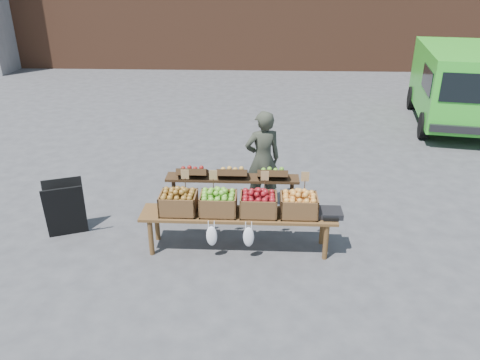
# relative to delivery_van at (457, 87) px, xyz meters

# --- Properties ---
(ground) EXTENTS (80.00, 80.00, 0.00)m
(ground) POSITION_rel_delivery_van_xyz_m (-4.55, -6.25, -0.96)
(ground) COLOR #454548
(delivery_van) EXTENTS (2.68, 4.55, 1.91)m
(delivery_van) POSITION_rel_delivery_van_xyz_m (0.00, 0.00, 0.00)
(delivery_van) COLOR green
(delivery_van) RESTS_ON ground
(vendor) EXTENTS (0.69, 0.55, 1.64)m
(vendor) POSITION_rel_delivery_van_xyz_m (-4.84, -4.75, -0.14)
(vendor) COLOR #32362A
(vendor) RESTS_ON ground
(chalkboard_sign) EXTENTS (0.64, 0.50, 0.86)m
(chalkboard_sign) POSITION_rel_delivery_van_xyz_m (-7.74, -5.85, -0.53)
(chalkboard_sign) COLOR black
(chalkboard_sign) RESTS_ON ground
(back_table) EXTENTS (2.10, 0.44, 1.04)m
(back_table) POSITION_rel_delivery_van_xyz_m (-5.29, -5.42, -0.44)
(back_table) COLOR #362212
(back_table) RESTS_ON ground
(display_bench) EXTENTS (2.70, 0.56, 0.57)m
(display_bench) POSITION_rel_delivery_van_xyz_m (-5.17, -6.14, -0.67)
(display_bench) COLOR brown
(display_bench) RESTS_ON ground
(crate_golden_apples) EXTENTS (0.50, 0.40, 0.28)m
(crate_golden_apples) POSITION_rel_delivery_van_xyz_m (-5.99, -6.14, -0.25)
(crate_golden_apples) COLOR olive
(crate_golden_apples) RESTS_ON display_bench
(crate_russet_pears) EXTENTS (0.50, 0.40, 0.28)m
(crate_russet_pears) POSITION_rel_delivery_van_xyz_m (-5.44, -6.14, -0.25)
(crate_russet_pears) COLOR #509F2E
(crate_russet_pears) RESTS_ON display_bench
(crate_red_apples) EXTENTS (0.50, 0.40, 0.28)m
(crate_red_apples) POSITION_rel_delivery_van_xyz_m (-4.89, -6.14, -0.25)
(crate_red_apples) COLOR #670606
(crate_red_apples) RESTS_ON display_bench
(crate_green_apples) EXTENTS (0.50, 0.40, 0.28)m
(crate_green_apples) POSITION_rel_delivery_van_xyz_m (-4.34, -6.14, -0.25)
(crate_green_apples) COLOR gold
(crate_green_apples) RESTS_ON display_bench
(weighing_scale) EXTENTS (0.34, 0.30, 0.08)m
(weighing_scale) POSITION_rel_delivery_van_xyz_m (-3.92, -6.14, -0.35)
(weighing_scale) COLOR black
(weighing_scale) RESTS_ON display_bench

